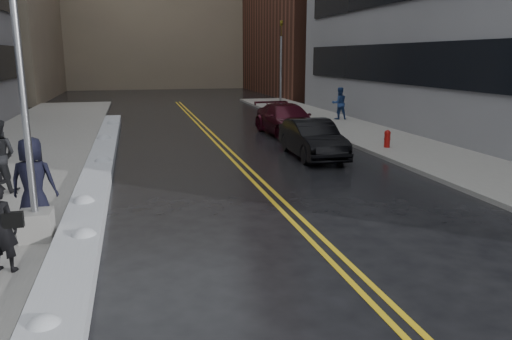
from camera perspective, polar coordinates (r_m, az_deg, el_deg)
ground at (r=9.55m, az=-5.44°, el=-11.15°), size 160.00×160.00×0.00m
sidewalk_west at (r=19.56m, az=-26.90°, el=0.27°), size 5.50×50.00×0.15m
sidewalk_east at (r=22.08m, az=16.99°, el=2.41°), size 4.00×50.00×0.15m
lane_line_left at (r=19.37m, az=-2.91°, el=1.34°), size 0.12×50.00×0.01m
lane_line_right at (r=19.43m, az=-2.04°, el=1.39°), size 0.12×50.00×0.01m
snow_ridge at (r=17.10m, az=-17.60°, el=-0.25°), size 0.90×30.00×0.34m
lamppost at (r=10.93m, az=-24.79°, el=4.62°), size 0.65×0.65×7.62m
fire_hydrant at (r=21.51m, az=14.77°, el=3.57°), size 0.26×0.26×0.73m
traffic_signal at (r=34.06m, az=2.86°, el=12.09°), size 0.16×0.20×6.00m
pedestrian_fedora at (r=9.84m, az=-27.13°, el=-5.89°), size 0.68×0.55×1.61m
pedestrian_c at (r=12.12m, az=-24.12°, el=-1.25°), size 1.07×0.78×2.01m
pedestrian_east at (r=30.59m, az=9.49°, el=7.53°), size 0.95×0.75×1.91m
car_black at (r=19.57m, az=6.47°, el=3.57°), size 1.65×4.49×1.47m
car_maroon at (r=25.05m, az=3.54°, el=5.75°), size 2.45×5.42×1.54m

